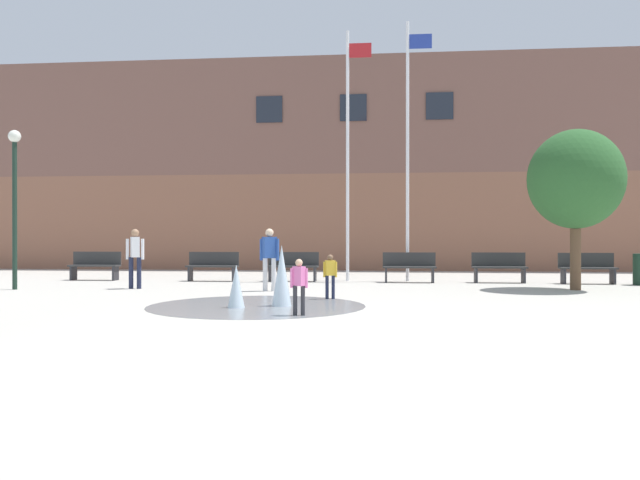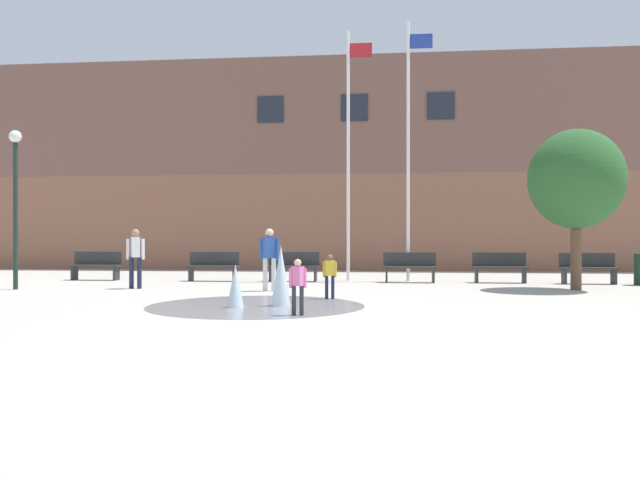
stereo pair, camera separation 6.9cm
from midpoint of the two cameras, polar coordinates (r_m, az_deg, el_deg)
The scene contains 17 objects.
ground_plane at distance 8.34m, azimuth -2.54°, elevation -9.15°, with size 100.00×100.00×0.00m, color #B2ADA3.
library_building at distance 28.84m, azimuth 3.26°, elevation 6.38°, with size 36.00×6.05×8.91m.
splash_fountain at distance 12.40m, azimuth -5.36°, elevation -4.42°, with size 4.33×4.33×1.21m.
park_bench_far_left at distance 21.23m, azimuth -19.94°, elevation -2.18°, with size 1.60×0.44×0.91m.
park_bench_left_of_flagpoles at distance 19.81m, azimuth -9.87°, elevation -2.34°, with size 1.60×0.44×0.91m.
park_bench_center at distance 19.44m, azimuth -2.60°, elevation -2.38°, with size 1.60×0.44×0.91m.
park_bench_under_right_flagpole at distance 19.11m, azimuth 8.05°, elevation -2.43°, with size 1.60×0.44×0.91m.
park_bench_near_trashcan at distance 19.56m, azimuth 15.96°, elevation -2.37°, with size 1.60×0.44×0.91m.
park_bench_far_right at distance 19.94m, azimuth 23.15°, elevation -2.33°, with size 1.60×0.44×0.91m.
child_with_pink_shirt at distance 13.79m, azimuth 0.79°, elevation -3.02°, with size 0.31×0.20×0.99m.
adult_watching at distance 15.89m, azimuth -4.77°, elevation -1.32°, with size 0.50×0.35×1.59m.
adult_near_bench at distance 17.29m, azimuth -16.67°, elevation -1.20°, with size 0.50×0.39×1.59m.
child_in_fountain at distance 10.87m, azimuth -2.12°, elevation -3.89°, with size 0.31×0.22×0.99m.
flagpole_left at distance 19.87m, azimuth 2.52°, elevation 8.40°, with size 0.80×0.10×7.88m.
flagpole_right at distance 19.88m, azimuth 7.99°, elevation 8.73°, with size 0.80×0.10×8.11m.
lamp_post_left_lane at distance 18.24m, azimuth -26.24°, elevation 4.42°, with size 0.32×0.32×4.18m.
street_tree_near_building at distance 17.52m, azimuth 22.23°, elevation 5.13°, with size 2.43×2.43×4.17m.
Camera 1 is at (1.13, -8.15, 1.35)m, focal length 35.00 mm.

